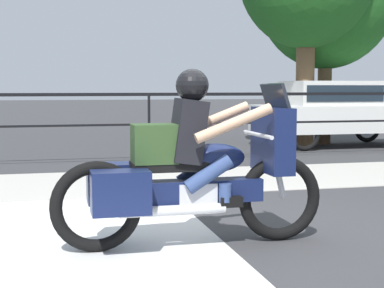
{
  "coord_description": "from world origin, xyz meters",
  "views": [
    {
      "loc": [
        -1.8,
        -5.21,
        1.41
      ],
      "look_at": [
        -0.52,
        0.08,
        0.88
      ],
      "focal_mm": 55.0,
      "sensor_mm": 36.0,
      "label": 1
    }
  ],
  "objects": [
    {
      "name": "parked_car",
      "position": [
        4.8,
        7.53,
        0.9
      ],
      "size": [
        3.95,
        1.71,
        1.55
      ],
      "rotation": [
        0.0,
        0.0,
        -0.01
      ],
      "color": "silver",
      "rests_on": "ground"
    },
    {
      "name": "ground_plane",
      "position": [
        0.0,
        0.0,
        0.0
      ],
      "size": [
        120.0,
        120.0,
        0.0
      ],
      "primitive_type": "plane",
      "color": "#38383A"
    },
    {
      "name": "motorcycle",
      "position": [
        -0.6,
        -0.22,
        0.7
      ],
      "size": [
        2.46,
        0.76,
        1.57
      ],
      "rotation": [
        0.0,
        0.0,
        -0.06
      ],
      "color": "black",
      "rests_on": "ground"
    },
    {
      "name": "fence_railing",
      "position": [
        0.0,
        5.6,
        1.02
      ],
      "size": [
        36.0,
        0.05,
        1.31
      ],
      "color": "black",
      "rests_on": "ground"
    },
    {
      "name": "sidewalk_band",
      "position": [
        0.0,
        3.4,
        0.01
      ],
      "size": [
        44.0,
        2.4,
        0.01
      ],
      "primitive_type": "cube",
      "color": "#B7B2A8",
      "rests_on": "ground"
    },
    {
      "name": "crosswalk_band",
      "position": [
        -1.66,
        -0.2,
        0.0
      ],
      "size": [
        2.76,
        6.0,
        0.01
      ],
      "primitive_type": "cube",
      "color": "silver",
      "rests_on": "ground"
    }
  ]
}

